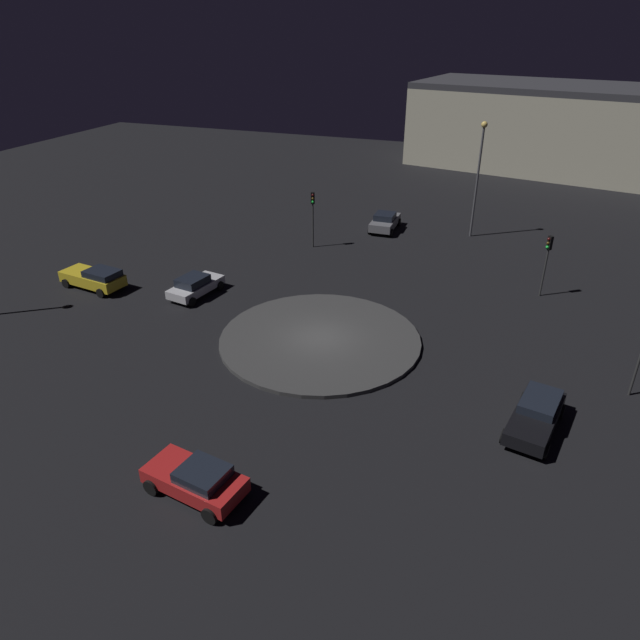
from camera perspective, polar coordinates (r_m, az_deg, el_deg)
The scene contains 11 objects.
ground_plane at distance 33.09m, azimuth 0.00°, elevation -2.05°, with size 118.94×118.94×0.00m, color black.
roundabout_island at distance 33.03m, azimuth 0.00°, elevation -1.89°, with size 11.54×11.54×0.22m, color #383838.
car_grey at distance 50.77m, azimuth 6.46°, elevation 9.70°, with size 4.16×2.13×1.51m.
car_red at distance 23.49m, azimuth -12.18°, elevation -15.18°, with size 2.58×4.27×1.40m.
car_black at distance 27.82m, azimuth 20.66°, elevation -8.78°, with size 4.75×2.71×1.37m.
car_yellow at distance 42.08m, azimuth -21.47°, elevation 3.94°, with size 2.57×4.77×1.48m.
car_silver at distance 39.05m, azimuth -12.29°, elevation 3.37°, with size 4.22×2.49×1.40m.
traffic_light_east at distance 45.76m, azimuth -0.72°, elevation 10.98°, with size 0.39×0.36×4.48m.
traffic_light_southeast at distance 40.00m, azimuth 21.64°, elevation 6.11°, with size 0.38×0.39×4.18m.
streetlamp_east at distance 49.28m, azimuth 15.50°, elevation 14.43°, with size 0.49×0.49×9.33m.
store_building at distance 76.85m, azimuth 24.18°, elevation 16.89°, with size 21.24×39.31×9.57m.
Camera 1 is at (-26.85, -9.96, 16.57)m, focal length 32.24 mm.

